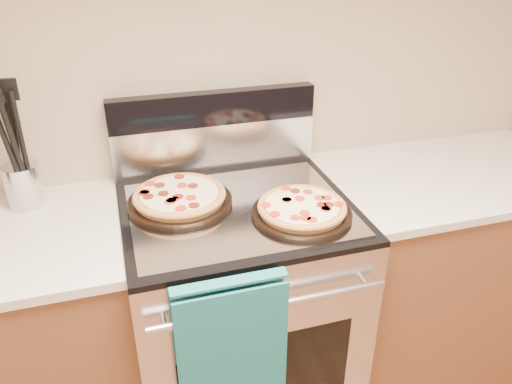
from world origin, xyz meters
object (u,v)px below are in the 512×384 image
object	(u,v)px
range_body	(239,314)
pepperoni_pizza_front	(302,209)
utensil_crock	(24,185)
pepperoni_pizza_back	(180,198)

from	to	relation	value
range_body	pepperoni_pizza_front	world-z (taller)	pepperoni_pizza_front
range_body	utensil_crock	xyz separation A→B (m)	(-0.67, 0.23, 0.53)
range_body	utensil_crock	bearing A→B (deg)	161.25
range_body	pepperoni_pizza_back	distance (m)	0.53
pepperoni_pizza_front	range_body	bearing A→B (deg)	144.16
range_body	utensil_crock	world-z (taller)	utensil_crock
pepperoni_pizza_back	pepperoni_pizza_front	xyz separation A→B (m)	(0.36, -0.19, -0.00)
pepperoni_pizza_back	utensil_crock	distance (m)	0.52
range_body	pepperoni_pizza_back	world-z (taller)	pepperoni_pizza_back
pepperoni_pizza_back	pepperoni_pizza_front	size ratio (longest dim) A/B	1.08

